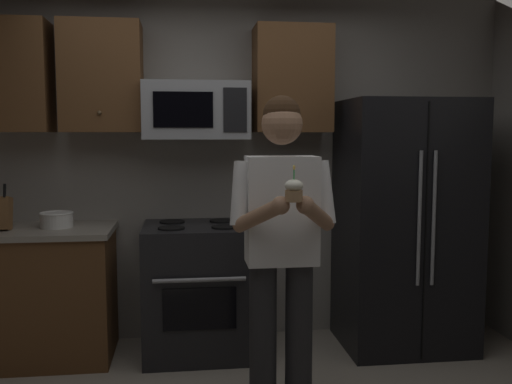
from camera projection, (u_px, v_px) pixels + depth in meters
wall_back at (215, 168)px, 4.35m from camera, size 4.40×0.10×2.60m
oven_range at (198, 289)px, 4.04m from camera, size 0.76×0.70×0.93m
microwave at (196, 111)px, 4.02m from camera, size 0.74×0.41×0.40m
refrigerator at (404, 225)px, 4.14m from camera, size 0.90×0.75×1.80m
cabinet_row_upper at (113, 78)px, 3.98m from camera, size 2.78×0.36×0.76m
counter_left at (8, 295)px, 3.89m from camera, size 1.44×0.66×0.92m
bowl_large_white at (57, 219)px, 3.89m from camera, size 0.23×0.23×0.10m
person at (282, 239)px, 3.06m from camera, size 0.60×0.48×1.76m
cupcake at (294, 190)px, 2.70m from camera, size 0.09×0.09×0.17m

